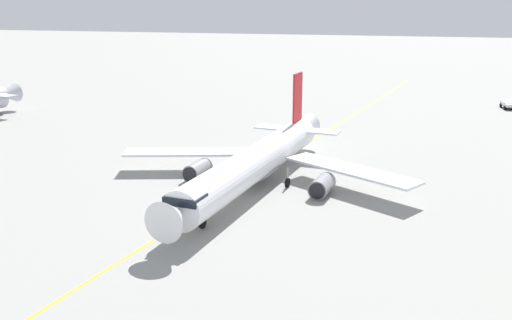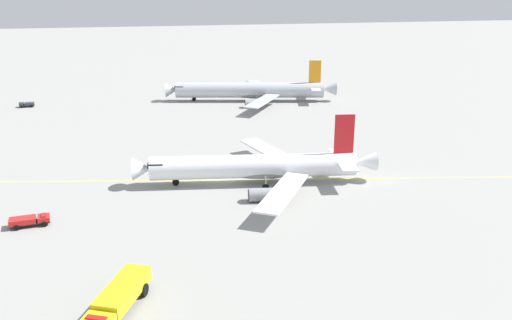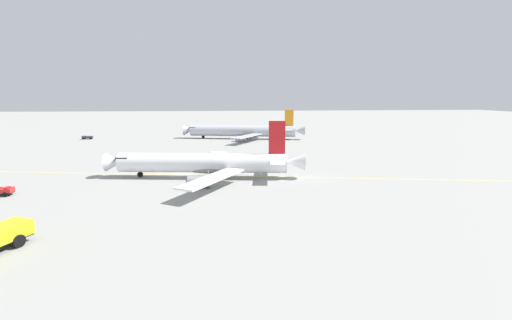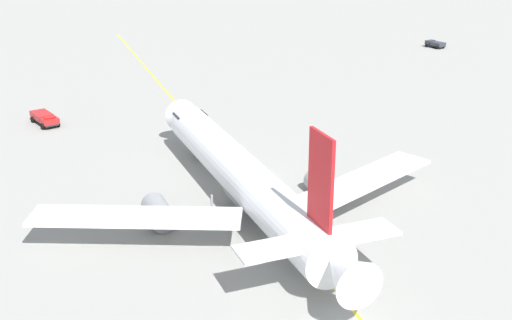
% 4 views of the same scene
% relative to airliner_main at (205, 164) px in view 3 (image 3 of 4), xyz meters
% --- Properties ---
extents(ground_plane, '(600.00, 600.00, 0.00)m').
position_rel_airliner_main_xyz_m(ground_plane, '(-5.47, 3.27, -2.81)').
color(ground_plane, gray).
extents(airliner_main, '(39.54, 36.19, 11.28)m').
position_rel_airliner_main_xyz_m(airliner_main, '(0.00, 0.00, 0.00)').
color(airliner_main, white).
rests_on(airliner_main, ground_plane).
extents(airliner_secondary, '(45.60, 37.13, 11.37)m').
position_rel_airliner_main_xyz_m(airliner_secondary, '(11.20, 61.58, -0.00)').
color(airliner_secondary, '#B2B7C1').
rests_on(airliner_secondary, ground_plane).
extents(baggage_truck_truck, '(3.80, 2.45, 1.22)m').
position_rel_airliner_main_xyz_m(baggage_truck_truck, '(-47.09, 66.20, -2.09)').
color(baggage_truck_truck, '#232326').
rests_on(baggage_truck_truck, ground_plane).
extents(taxiway_centreline, '(187.89, 33.19, 0.01)m').
position_rel_airliner_main_xyz_m(taxiway_centreline, '(3.84, 1.19, -2.80)').
color(taxiway_centreline, yellow).
rests_on(taxiway_centreline, ground_plane).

